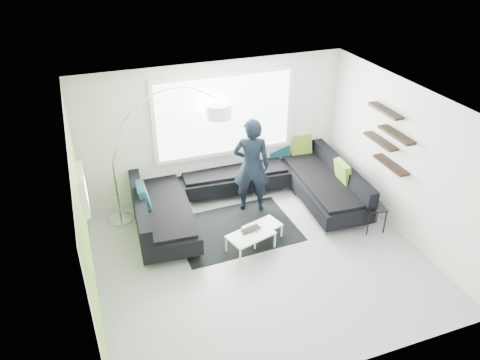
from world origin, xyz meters
name	(u,v)px	position (x,y,z in m)	size (l,w,h in m)	color
ground	(260,257)	(0.00, 0.00, 0.00)	(5.50, 5.50, 0.00)	gray
room_shell	(259,160)	(0.04, 0.21, 1.81)	(5.54, 5.04, 2.82)	silver
sectional_sofa	(245,192)	(0.28, 1.49, 0.41)	(4.50, 2.95, 0.94)	black
rug	(236,229)	(-0.12, 0.91, 0.01)	(2.22, 1.61, 0.01)	black
coffee_table	(257,236)	(0.09, 0.36, 0.17)	(1.05, 0.61, 0.34)	white
arc_lamp	(112,163)	(-2.13, 1.97, 1.27)	(2.35, 0.59, 2.55)	silver
side_table	(373,218)	(2.33, 0.05, 0.25)	(0.36, 0.36, 0.50)	black
person	(251,166)	(0.42, 1.50, 0.98)	(0.84, 0.70, 1.97)	black
laptop	(252,231)	(-0.02, 0.31, 0.36)	(0.42, 0.32, 0.03)	black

